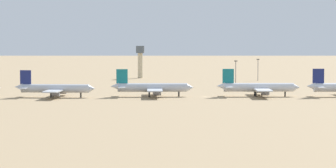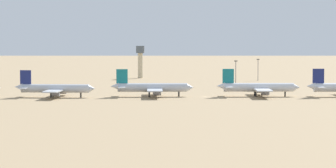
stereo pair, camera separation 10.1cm
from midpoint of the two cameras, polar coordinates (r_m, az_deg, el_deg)
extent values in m
plane|color=#9E8460|center=(351.28, 2.80, -0.95)|extent=(4000.00, 4000.00, 0.00)
pyramid|color=slate|center=(1395.99, 2.36, 5.42)|extent=(249.67, 175.81, 136.57)
cylinder|color=silver|center=(349.64, -8.49, -0.33)|extent=(31.49, 6.00, 3.91)
cone|color=silver|center=(346.17, -5.74, -0.35)|extent=(3.18, 3.90, 3.72)
cone|color=silver|center=(353.84, -11.18, -0.22)|extent=(4.13, 3.58, 3.33)
cube|color=navy|center=(352.67, -10.66, 0.51)|extent=(5.11, 0.83, 6.36)
cube|color=silver|center=(356.73, -10.49, -0.21)|extent=(3.57, 6.85, 0.35)
cube|color=silver|center=(349.20, -10.82, -0.30)|extent=(3.57, 6.85, 0.35)
cube|color=silver|center=(349.46, -8.33, -0.43)|extent=(8.73, 31.67, 0.55)
cylinder|color=slate|center=(356.48, -7.91, -0.56)|extent=(3.66, 2.38, 2.15)
cylinder|color=slate|center=(342.22, -8.45, -0.75)|extent=(3.66, 2.38, 2.15)
cylinder|color=black|center=(347.37, -6.57, -0.85)|extent=(0.68, 0.68, 2.15)
cylinder|color=black|center=(352.48, -8.63, -0.80)|extent=(0.68, 0.68, 2.15)
cylinder|color=black|center=(347.93, -8.81, -0.86)|extent=(0.68, 0.68, 2.15)
cylinder|color=silver|center=(350.04, -1.17, -0.27)|extent=(32.30, 5.36, 4.02)
cone|color=silver|center=(350.61, 1.69, -0.26)|extent=(3.17, 3.94, 3.82)
cone|color=silver|center=(350.31, -4.03, -0.18)|extent=(4.16, 3.58, 3.42)
cube|color=#14727A|center=(349.88, -3.48, 0.59)|extent=(5.24, 0.72, 6.53)
cube|color=silver|center=(354.20, -3.45, -0.16)|extent=(3.50, 6.96, 0.36)
cube|color=silver|center=(346.18, -3.49, -0.25)|extent=(3.50, 6.96, 0.36)
cube|color=silver|center=(350.09, -1.00, -0.37)|extent=(8.17, 32.42, 0.56)
cylinder|color=slate|center=(357.73, -0.86, -0.50)|extent=(3.71, 2.36, 2.21)
cylinder|color=slate|center=(342.69, -0.82, -0.69)|extent=(3.71, 2.36, 2.21)
cylinder|color=black|center=(350.58, 0.83, -0.77)|extent=(0.70, 0.70, 2.21)
cylinder|color=black|center=(352.67, -1.42, -0.75)|extent=(0.70, 0.70, 2.21)
cylinder|color=black|center=(347.86, -1.41, -0.81)|extent=(0.70, 0.70, 2.21)
cylinder|color=silver|center=(353.31, 6.85, -0.25)|extent=(32.44, 4.61, 4.05)
cone|color=silver|center=(355.90, 9.66, -0.25)|extent=(3.10, 3.90, 3.84)
cone|color=silver|center=(351.54, 4.00, -0.16)|extent=(4.11, 3.51, 3.44)
cube|color=#14727A|center=(351.52, 4.56, 0.61)|extent=(5.27, 0.60, 6.58)
cube|color=silver|center=(355.85, 4.50, -0.14)|extent=(3.36, 6.94, 0.36)
cube|color=silver|center=(347.80, 4.61, -0.24)|extent=(3.36, 6.94, 0.36)
cube|color=silver|center=(353.48, 7.01, -0.35)|extent=(7.44, 32.49, 0.57)
cylinder|color=slate|center=(361.22, 7.02, -0.49)|extent=(3.68, 2.29, 2.23)
cylinder|color=slate|center=(346.21, 7.33, -0.68)|extent=(3.68, 2.29, 2.23)
cylinder|color=black|center=(355.26, 8.81, -0.76)|extent=(0.71, 0.71, 2.23)
cylinder|color=black|center=(355.76, 6.55, -0.73)|extent=(0.71, 0.71, 2.23)
cylinder|color=black|center=(350.96, 6.65, -0.79)|extent=(0.71, 0.71, 2.23)
cone|color=silver|center=(354.96, 10.71, -0.17)|extent=(4.30, 3.72, 3.48)
cube|color=navy|center=(355.49, 11.26, 0.60)|extent=(5.35, 0.83, 6.66)
cube|color=silver|center=(359.77, 11.10, -0.15)|extent=(3.69, 7.15, 0.37)
cube|color=silver|center=(351.83, 11.41, -0.24)|extent=(3.69, 7.15, 0.37)
cylinder|color=#C6B793|center=(496.63, -2.09, 1.40)|extent=(3.20, 3.20, 16.51)
cube|color=#4C5660|center=(496.30, -2.10, 2.62)|extent=(5.20, 5.20, 4.66)
cylinder|color=#59595E|center=(472.58, 6.80, 1.04)|extent=(0.36, 0.36, 12.98)
cube|color=#333333|center=(472.30, 6.80, 1.86)|extent=(1.80, 0.50, 0.50)
cylinder|color=#59595E|center=(423.56, 5.13, 0.78)|extent=(0.36, 0.36, 13.68)
cube|color=#333333|center=(423.25, 5.14, 1.74)|extent=(1.80, 0.50, 0.50)
camera|label=1|loc=(0.05, -89.99, 0.00)|focal=80.95mm
camera|label=2|loc=(0.05, 90.01, 0.00)|focal=80.95mm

